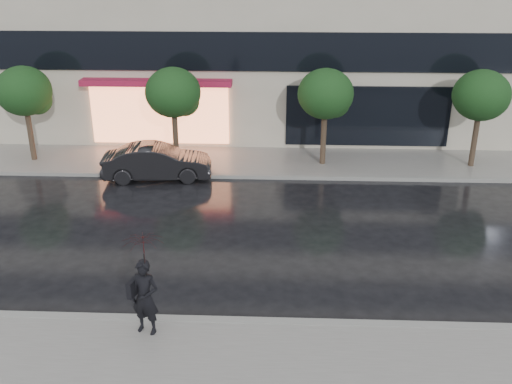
{
  "coord_description": "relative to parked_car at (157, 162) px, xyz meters",
  "views": [
    {
      "loc": [
        1.21,
        -12.1,
        7.99
      ],
      "look_at": [
        0.54,
        3.74,
        1.4
      ],
      "focal_mm": 40.0,
      "sensor_mm": 36.0,
      "label": 1
    }
  ],
  "objects": [
    {
      "name": "curb_far",
      "position": [
        3.44,
        0.2,
        -0.61
      ],
      "size": [
        60.0,
        0.25,
        0.14
      ],
      "primitive_type": "cube",
      "color": "gray",
      "rests_on": "ground"
    },
    {
      "name": "ground",
      "position": [
        3.44,
        -8.3,
        -0.68
      ],
      "size": [
        120.0,
        120.0,
        0.0
      ],
      "primitive_type": "plane",
      "color": "black",
      "rests_on": "ground"
    },
    {
      "name": "tree_far_west",
      "position": [
        -5.5,
        1.73,
        2.24
      ],
      "size": [
        2.2,
        2.2,
        3.99
      ],
      "color": "#33261C",
      "rests_on": "ground"
    },
    {
      "name": "parked_car",
      "position": [
        0.0,
        0.0,
        0.0
      ],
      "size": [
        4.25,
        1.87,
        1.36
      ],
      "primitive_type": "imported",
      "rotation": [
        0.0,
        0.0,
        1.68
      ],
      "color": "black",
      "rests_on": "ground"
    },
    {
      "name": "tree_mid_east",
      "position": [
        6.5,
        1.73,
        2.24
      ],
      "size": [
        2.2,
        2.2,
        3.99
      ],
      "color": "#33261C",
      "rests_on": "ground"
    },
    {
      "name": "tree_mid_west",
      "position": [
        0.5,
        1.73,
        2.24
      ],
      "size": [
        2.2,
        2.2,
        3.99
      ],
      "color": "#33261C",
      "rests_on": "ground"
    },
    {
      "name": "tree_far_east",
      "position": [
        12.5,
        1.73,
        2.24
      ],
      "size": [
        2.2,
        2.2,
        3.99
      ],
      "color": "#33261C",
      "rests_on": "ground"
    },
    {
      "name": "sidewalk_far",
      "position": [
        3.44,
        1.95,
        -0.62
      ],
      "size": [
        60.0,
        3.5,
        0.12
      ],
      "primitive_type": "cube",
      "color": "slate",
      "rests_on": "ground"
    },
    {
      "name": "curb_near",
      "position": [
        3.44,
        -9.3,
        -0.61
      ],
      "size": [
        60.0,
        0.25,
        0.14
      ],
      "primitive_type": "cube",
      "color": "gray",
      "rests_on": "ground"
    },
    {
      "name": "pedestrian_with_umbrella",
      "position": [
        1.78,
        -9.81,
        0.97
      ],
      "size": [
        1.1,
        1.11,
        2.43
      ],
      "rotation": [
        0.0,
        0.0,
        -0.27
      ],
      "color": "black",
      "rests_on": "sidewalk_near"
    }
  ]
}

